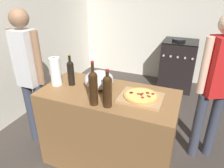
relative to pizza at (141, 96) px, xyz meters
name	(u,v)px	position (x,y,z in m)	size (l,w,h in m)	color
ground_plane	(138,115)	(-0.27, 1.03, -0.94)	(3.97, 3.78, 0.02)	#3F3833
kitchen_wall_rear	(164,16)	(-0.27, 2.67, 0.37)	(3.97, 0.10, 2.60)	silver
kitchen_wall_left	(37,24)	(-2.01, 1.03, 0.37)	(0.10, 3.78, 2.60)	silver
counter	(109,129)	(-0.33, -0.01, -0.48)	(1.37, 0.66, 0.89)	olive
cutting_board	(141,98)	(0.00, 0.00, -0.02)	(0.40, 0.32, 0.02)	tan
pizza	(141,96)	(0.00, 0.00, 0.00)	(0.32, 0.32, 0.03)	tan
mixing_bowl	(99,80)	(-0.46, 0.06, 0.06)	(0.30, 0.30, 0.18)	#B2B2B7
paper_towel_roll	(56,71)	(-0.91, -0.04, 0.12)	(0.11, 0.11, 0.30)	white
wine_bottle_clear	(93,87)	(-0.36, -0.25, 0.14)	(0.08, 0.08, 0.40)	#331E0F
wine_bottle_dark	(71,72)	(-0.76, 0.02, 0.12)	(0.07, 0.07, 0.34)	black
wine_bottle_green	(107,90)	(-0.24, -0.24, 0.13)	(0.08, 0.08, 0.35)	#331E0F
stove	(178,65)	(0.15, 2.27, -0.45)	(0.61, 0.59, 0.98)	black
person_in_stripes	(29,73)	(-1.29, -0.02, 0.03)	(0.39, 0.20, 1.66)	#383D4C
person_in_red	(215,83)	(0.65, 0.51, 0.02)	(0.35, 0.28, 1.64)	#383D4C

